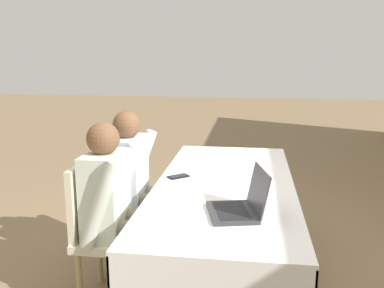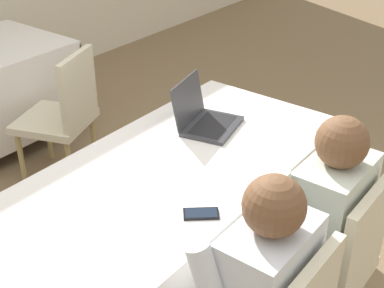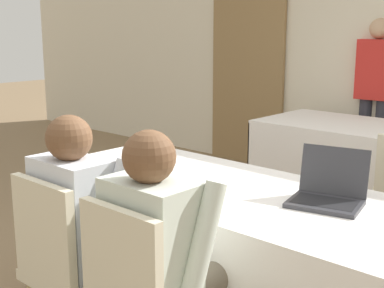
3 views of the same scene
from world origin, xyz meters
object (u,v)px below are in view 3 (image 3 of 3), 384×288
at_px(person_white_shirt, 165,254).
at_px(person_red_shirt, 375,92).
at_px(chair_near_left, 70,263).
at_px(laptop, 328,194).
at_px(cell_phone, 165,196).
at_px(person_checkered_shirt, 88,223).

xyz_separation_m(person_white_shirt, person_red_shirt, (-0.69, 3.46, 0.26)).
relative_size(chair_near_left, person_white_shirt, 0.77).
height_order(laptop, cell_phone, laptop).
bearing_deg(person_red_shirt, chair_near_left, -90.13).
relative_size(chair_near_left, person_red_shirt, 0.56).
bearing_deg(person_white_shirt, chair_near_left, 11.73).
distance_m(chair_near_left, person_checkered_shirt, 0.19).
relative_size(person_checkered_shirt, person_white_shirt, 1.00).
relative_size(laptop, cell_phone, 2.39).
bearing_deg(chair_near_left, person_red_shirt, -86.83).
bearing_deg(cell_phone, person_checkered_shirt, -158.20).
xyz_separation_m(laptop, person_white_shirt, (-0.29, -0.75, -0.13)).
xyz_separation_m(cell_phone, person_red_shirt, (-0.37, 3.14, 0.18)).
bearing_deg(person_red_shirt, laptop, -73.45).
distance_m(cell_phone, person_red_shirt, 3.16).
relative_size(person_checkered_shirt, person_red_shirt, 0.73).
xyz_separation_m(laptop, person_checkered_shirt, (-0.78, -0.75, -0.13)).
bearing_deg(person_white_shirt, person_checkered_shirt, 0.00).
bearing_deg(laptop, person_red_shirt, 96.78).
bearing_deg(person_checkered_shirt, chair_near_left, 90.00).
distance_m(cell_phone, chair_near_left, 0.52).
bearing_deg(person_checkered_shirt, person_white_shirt, -180.00).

